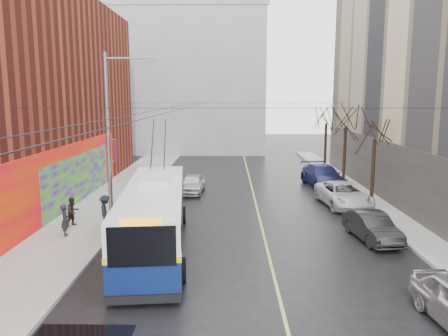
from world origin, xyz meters
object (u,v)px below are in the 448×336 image
at_px(tree_near, 375,127).
at_px(trolleybus, 155,215).
at_px(parked_car_c, 343,195).
at_px(pedestrian_b, 73,212).
at_px(pedestrian_a, 65,220).
at_px(pedestrian_c, 105,211).
at_px(parked_car_b, 372,227).
at_px(tree_far, 327,115).
at_px(following_car, 192,184).
at_px(streetlight_pole, 111,137).
at_px(parked_car_d, 323,176).
at_px(tree_mid, 346,117).

distance_m(tree_near, trolleybus, 15.66).
bearing_deg(parked_car_c, tree_near, 13.11).
bearing_deg(pedestrian_b, parked_car_c, -42.37).
distance_m(tree_near, parked_car_c, 4.73).
relative_size(parked_car_c, pedestrian_a, 3.46).
bearing_deg(pedestrian_a, pedestrian_c, -64.25).
height_order(parked_car_b, pedestrian_a, pedestrian_a).
bearing_deg(parked_car_c, trolleybus, -148.79).
height_order(tree_far, following_car, tree_far).
bearing_deg(pedestrian_c, trolleybus, -150.24).
height_order(streetlight_pole, pedestrian_c, streetlight_pole).
xyz_separation_m(tree_near, pedestrian_a, (-17.21, -7.31, -4.05)).
relative_size(streetlight_pole, tree_near, 1.41).
height_order(pedestrian_b, pedestrian_c, pedestrian_c).
bearing_deg(streetlight_pole, pedestrian_b, 170.30).
height_order(parked_car_b, parked_car_c, parked_car_c).
bearing_deg(tree_far, trolleybus, -119.13).
xyz_separation_m(streetlight_pole, pedestrian_b, (-2.29, 0.39, -3.94)).
bearing_deg(parked_car_c, following_car, 153.54).
xyz_separation_m(parked_car_b, parked_car_d, (0.35, 12.74, 0.16)).
xyz_separation_m(trolleybus, following_car, (0.72, 11.71, -0.88)).
bearing_deg(tree_near, pedestrian_b, -162.16).
relative_size(tree_near, parked_car_d, 1.11).
distance_m(tree_mid, pedestrian_b, 21.95).
distance_m(parked_car_d, pedestrian_a, 19.80).
bearing_deg(pedestrian_a, parked_car_d, -69.81).
bearing_deg(following_car, parked_car_d, 16.59).
xyz_separation_m(tree_mid, pedestrian_a, (-17.21, -14.31, -4.33)).
height_order(tree_far, parked_car_b, tree_far).
bearing_deg(tree_far, following_car, -137.45).
xyz_separation_m(tree_far, pedestrian_a, (-17.21, -21.31, -4.22)).
relative_size(streetlight_pole, parked_car_d, 1.57).
distance_m(tree_mid, following_car, 13.33).
distance_m(parked_car_b, pedestrian_c, 13.43).
xyz_separation_m(trolleybus, parked_car_b, (10.26, 1.27, -0.88)).
bearing_deg(streetlight_pole, parked_car_c, 22.05).
distance_m(tree_far, parked_car_d, 9.84).
distance_m(trolleybus, pedestrian_c, 4.24).
bearing_deg(tree_mid, pedestrian_c, -140.87).
height_order(streetlight_pole, following_car, streetlight_pole).
distance_m(parked_car_d, pedestrian_b, 18.94).
height_order(following_car, pedestrian_a, pedestrian_a).
bearing_deg(tree_far, parked_car_c, -97.76).
bearing_deg(parked_car_b, parked_car_d, 80.46).
bearing_deg(pedestrian_a, tree_mid, -69.90).
bearing_deg(trolleybus, parked_car_d, 47.14).
height_order(tree_mid, parked_car_b, tree_mid).
distance_m(streetlight_pole, pedestrian_c, 3.91).
distance_m(trolleybus, parked_car_b, 10.38).
height_order(parked_car_d, following_car, parked_car_d).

